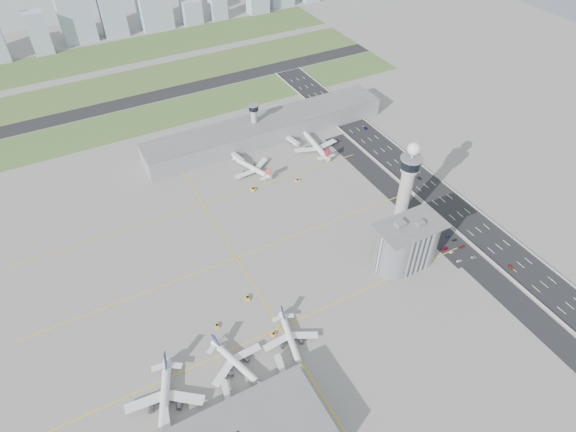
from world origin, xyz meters
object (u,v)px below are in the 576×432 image
tug_2 (274,334)px  car_hw_0 (511,267)px  tug_3 (248,298)px  car_lot_8 (455,240)px  car_lot_5 (422,226)px  car_lot_7 (462,247)px  car_lot_11 (437,225)px  airplane_near_c (291,338)px  car_lot_3 (437,238)px  secondary_tower (254,119)px  jet_bridge_far_0 (233,155)px  jet_bridge_near_2 (285,381)px  car_hw_4 (318,101)px  airplane_near_b (237,361)px  tug_4 (253,189)px  tug_5 (297,180)px  car_lot_2 (445,249)px  car_hw_1 (419,178)px  admin_building (407,244)px  car_lot_1 (452,252)px  car_lot_6 (474,257)px  airplane_far_a (251,165)px  car_lot_0 (459,261)px  airplane_far_b (316,142)px  tug_0 (174,393)px  tug_1 (217,326)px  jet_bridge_far_1 (288,139)px  airplane_near_a (163,400)px  jet_bridge_near_1 (230,408)px  car_lot_9 (448,236)px  car_hw_2 (366,128)px  car_lot_4 (428,232)px

tug_2 → car_hw_0: 155.09m
tug_3 → car_lot_8: 142.30m
tug_2 → car_lot_5: size_ratio=0.79×
car_lot_7 → car_lot_11: bearing=6.9°
airplane_near_c → car_lot_3: size_ratio=8.58×
car_lot_8 → car_lot_11: size_ratio=0.92×
secondary_tower → jet_bridge_far_0: bearing=-147.3°
jet_bridge_near_2 → car_hw_0: (160.60, 2.26, -2.21)m
secondary_tower → car_hw_4: size_ratio=8.89×
airplane_near_b → tug_4: bearing=133.0°
secondary_tower → car_lot_11: bearing=-68.3°
car_lot_5 → tug_4: bearing=45.0°
jet_bridge_near_2 → tug_3: size_ratio=4.18×
tug_4 → tug_5: (34.25, -6.00, -0.12)m
car_lot_2 → car_hw_1: (34.01, 66.48, -0.00)m
admin_building → car_lot_1: admin_building is taller
car_lot_5 → tug_5: bearing=32.8°
jet_bridge_near_2 → car_lot_3: size_ratio=3.28×
car_lot_6 → car_lot_11: 34.10m
airplane_near_c → airplane_far_a: airplane_far_a is taller
tug_4 → car_lot_0: 151.91m
airplane_near_b → car_lot_1: 154.89m
airplane_far_b → car_lot_0: airplane_far_b is taller
car_lot_6 → car_hw_0: size_ratio=1.07×
tug_0 → tug_1: (33.55, 27.21, -0.06)m
jet_bridge_far_1 → airplane_near_a: bearing=-52.6°
secondary_tower → tug_0: 232.99m
car_lot_5 → car_lot_6: 39.90m
jet_bridge_near_1 → car_lot_8: 180.26m
jet_bridge_near_1 → jet_bridge_near_2: bearing=-80.0°
car_lot_1 → car_lot_6: 13.49m
car_lot_7 → secondary_tower: bearing=24.0°
car_lot_11 → jet_bridge_far_1: bearing=22.3°
airplane_near_c → car_hw_4: bearing=157.5°
car_lot_9 → car_hw_2: size_ratio=0.81×
jet_bridge_far_0 → car_hw_1: (114.11, -92.54, -2.22)m
car_lot_6 → car_lot_11: (-0.63, 34.10, 0.00)m
car_hw_2 → car_lot_4: bearing=-101.9°
jet_bridge_near_1 → car_lot_1: bearing=-70.0°
car_lot_3 → car_hw_1: car_hw_1 is taller
tug_0 → car_hw_4: tug_0 is taller
car_lot_7 → tug_4: bearing=43.6°
car_lot_11 → car_hw_2: (28.84, 124.98, 0.02)m
airplane_near_c → airplane_far_a: bearing=174.1°
tug_4 → car_lot_3: tug_4 is taller
admin_building → airplane_far_a: admin_building is taller
jet_bridge_near_1 → tug_1: (12.56, 48.44, -1.98)m
airplane_near_a → airplane_far_b: (176.92, 156.01, -0.10)m
car_lot_5 → car_hw_1: size_ratio=0.92×
admin_building → car_lot_11: bearing=19.9°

